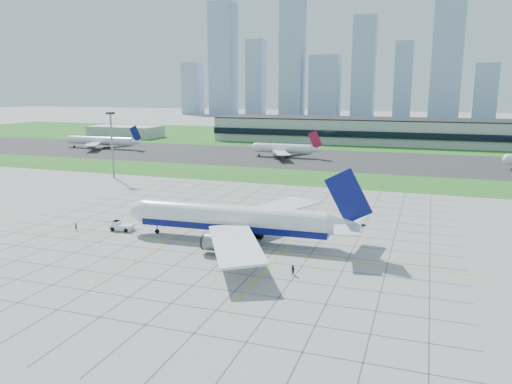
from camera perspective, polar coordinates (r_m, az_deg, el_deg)
ground at (r=114.89m, az=-5.53°, el=-5.78°), size 1400.00×1400.00×0.00m
grass_median at (r=198.00m, az=5.32°, el=1.68°), size 700.00×35.00×0.04m
asphalt_taxiway at (r=251.14m, az=8.33°, el=3.74°), size 700.00×75.00×0.04m
grass_far at (r=359.10m, az=11.66°, el=6.01°), size 700.00×145.00×0.04m
apron_markings at (r=124.46m, az=-3.23°, el=-4.36°), size 120.00×130.00×0.03m
terminal at (r=330.47m, az=18.06°, el=6.57°), size 260.00×43.00×15.80m
service_block at (r=373.00m, az=-14.66°, el=6.69°), size 50.00×25.00×8.00m
light_mast at (r=202.08m, az=-16.17°, el=6.09°), size 2.50×2.50×25.60m
city_skyline at (r=622.36m, az=14.40°, el=13.67°), size 523.00×32.40×160.00m
airliner at (r=114.70m, az=-2.41°, el=-3.18°), size 57.89×58.59×18.21m
pushback_tug at (r=128.24m, az=-15.18°, el=-3.80°), size 8.35×3.11×2.31m
crew_near at (r=131.75m, az=-19.88°, el=-3.73°), size 0.51×0.72×1.87m
crew_far at (r=95.16m, az=4.22°, el=-8.91°), size 1.20×1.14×1.96m
distant_jet_0 at (r=306.58m, az=-17.24°, el=5.62°), size 48.77×42.66×14.08m
distant_jet_1 at (r=255.37m, az=3.27°, el=4.99°), size 34.82×42.66×14.08m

